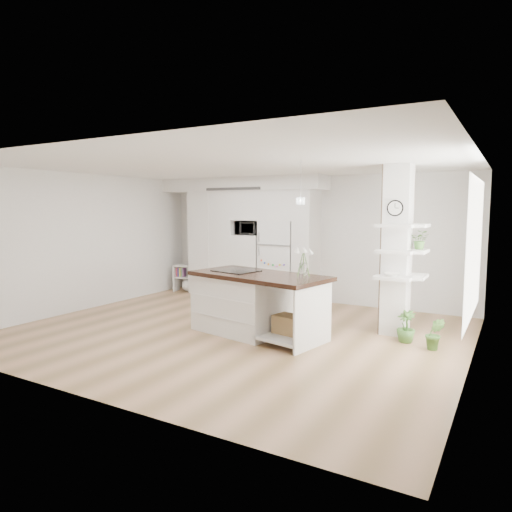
{
  "coord_description": "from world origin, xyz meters",
  "views": [
    {
      "loc": [
        3.94,
        -6.16,
        2.02
      ],
      "look_at": [
        -0.11,
        0.9,
        1.16
      ],
      "focal_mm": 32.0,
      "sensor_mm": 36.0,
      "label": 1
    }
  ],
  "objects_px": {
    "kitchen_island": "(247,301)",
    "bookshelf": "(187,280)",
    "floor_plant_a": "(435,334)",
    "refrigerator": "(280,261)"
  },
  "relations": [
    {
      "from": "kitchen_island",
      "to": "bookshelf",
      "type": "distance_m",
      "value": 4.01
    },
    {
      "from": "bookshelf",
      "to": "floor_plant_a",
      "type": "distance_m",
      "value": 6.27
    },
    {
      "from": "bookshelf",
      "to": "refrigerator",
      "type": "bearing_deg",
      "value": -7.81
    },
    {
      "from": "bookshelf",
      "to": "floor_plant_a",
      "type": "relative_size",
      "value": 1.35
    },
    {
      "from": "kitchen_island",
      "to": "floor_plant_a",
      "type": "relative_size",
      "value": 4.98
    },
    {
      "from": "kitchen_island",
      "to": "refrigerator",
      "type": "bearing_deg",
      "value": 116.72
    },
    {
      "from": "kitchen_island",
      "to": "floor_plant_a",
      "type": "xyz_separation_m",
      "value": [
        2.8,
        0.54,
        -0.28
      ]
    },
    {
      "from": "kitchen_island",
      "to": "bookshelf",
      "type": "height_order",
      "value": "kitchen_island"
    },
    {
      "from": "bookshelf",
      "to": "floor_plant_a",
      "type": "xyz_separation_m",
      "value": [
        5.98,
        -1.9,
        -0.05
      ]
    },
    {
      "from": "floor_plant_a",
      "to": "bookshelf",
      "type": "bearing_deg",
      "value": 162.38
    }
  ]
}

